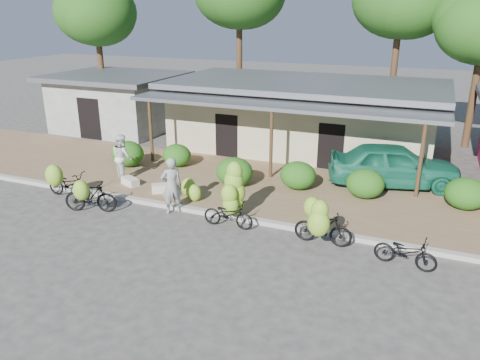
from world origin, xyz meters
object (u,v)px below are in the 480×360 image
Objects in this scene: bike_center at (231,201)px; bike_far_left at (67,183)px; tree_back_left at (94,11)px; bystander at (122,157)px; bike_far_right at (405,252)px; sack_far at (130,181)px; bike_left at (89,196)px; vendor at (172,186)px; bike_right at (322,225)px; teal_van at (394,165)px; sack_near at (163,188)px.

bike_far_left is at bearing 91.42° from bike_center.
tree_back_left is 13.76m from bystander.
bike_far_right reaches higher than sack_far.
bike_center reaches higher than bike_left.
tree_back_left is 17.25m from vendor.
bike_center is 5.44m from bike_far_right.
tree_back_left is 4.44× the size of bike_left.
bike_right is 5.97m from teal_van.
sack_far is (-0.16, 2.54, -0.36)m from bike_left.
sack_near reaches higher than sack_far.
bike_right is 2.29× the size of sack_far.
tree_back_left is at bearing 131.94° from sack_far.
teal_van is (9.40, 3.85, 0.69)m from sack_far.
bike_right is 2.02× the size of sack_near.
teal_van is (6.66, 5.30, -0.03)m from vendor.
bike_right is 8.94m from bystander.
bike_center is at bearing 81.29° from bike_right.
bike_left is 2.82m from vendor.
bike_far_right is 8.96m from sack_near.
bike_center is (13.89, -11.43, -5.71)m from tree_back_left.
bike_far_left is at bearing -39.83° from vendor.
vendor is (-2.20, 0.02, 0.18)m from bike_center.
bike_center is 1.10× the size of bystander.
sack_near is at bearing 74.51° from bike_right.
bike_center is 2.38× the size of sack_near.
tree_back_left is 14.77m from sack_far.
tree_back_left is 18.87m from bike_center.
bike_far_left is 6.42m from bike_center.
bike_far_left reaches higher than bike_left.
bike_right reaches higher than sack_near.
tree_back_left reaches higher than sack_near.
sack_near is at bearing -92.78° from vendor.
bike_far_left is 0.94× the size of bike_center.
tree_back_left is at bearing 32.63° from bike_far_left.
sack_far is (1.48, 1.79, -0.34)m from bike_far_left.
bike_left is at bearing -53.92° from tree_back_left.
tree_back_left reaches higher than bike_center.
tree_back_left is 15.13m from bike_far_left.
sack_far is (-4.94, 1.47, -0.54)m from bike_center.
bike_left is 0.93× the size of bike_center.
vendor is at bearing -85.21° from bike_far_left.
vendor is at bearing 88.07° from bike_center.
bike_far_left is at bearing 101.91° from bystander.
vendor is (1.15, -1.29, 0.71)m from sack_near.
vendor is (4.22, 0.34, 0.38)m from bike_far_left.
tree_back_left is 9.82× the size of sack_near.
teal_van is at bearing -18.42° from tree_back_left.
tree_back_left is 1.71× the size of teal_van.
bike_far_right is (11.79, -0.38, -0.17)m from bike_far_left.
sack_near is 0.46× the size of bystander.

